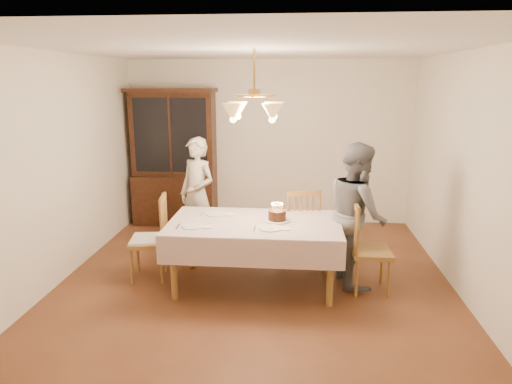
# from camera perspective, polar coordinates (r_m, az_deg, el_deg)

# --- Properties ---
(ground) EXTENTS (5.00, 5.00, 0.00)m
(ground) POSITION_cam_1_polar(r_m,az_deg,el_deg) (5.34, -0.19, -11.52)
(ground) COLOR #572D19
(ground) RESTS_ON ground
(room_shell) EXTENTS (5.00, 5.00, 5.00)m
(room_shell) POSITION_cam_1_polar(r_m,az_deg,el_deg) (4.87, -0.21, 5.50)
(room_shell) COLOR white
(room_shell) RESTS_ON ground
(dining_table) EXTENTS (1.90, 1.10, 0.76)m
(dining_table) POSITION_cam_1_polar(r_m,az_deg,el_deg) (5.08, -0.20, -4.56)
(dining_table) COLOR brown
(dining_table) RESTS_ON ground
(china_hutch) EXTENTS (1.38, 0.54, 2.16)m
(china_hutch) POSITION_cam_1_polar(r_m,az_deg,el_deg) (7.42, -10.18, 3.99)
(china_hutch) COLOR black
(china_hutch) RESTS_ON ground
(chair_far_side) EXTENTS (0.50, 0.49, 1.00)m
(chair_far_side) POSITION_cam_1_polar(r_m,az_deg,el_deg) (5.77, 5.60, -4.86)
(chair_far_side) COLOR brown
(chair_far_side) RESTS_ON ground
(chair_left_end) EXTENTS (0.48, 0.50, 1.00)m
(chair_left_end) POSITION_cam_1_polar(r_m,az_deg,el_deg) (5.50, -13.22, -6.02)
(chair_left_end) COLOR brown
(chair_left_end) RESTS_ON ground
(chair_right_end) EXTENTS (0.43, 0.45, 1.00)m
(chair_right_end) POSITION_cam_1_polar(r_m,az_deg,el_deg) (5.21, 14.03, -7.36)
(chair_right_end) COLOR brown
(chair_right_end) RESTS_ON ground
(elderly_woman) EXTENTS (0.68, 0.61, 1.55)m
(elderly_woman) POSITION_cam_1_polar(r_m,az_deg,el_deg) (6.23, -7.34, -0.30)
(elderly_woman) COLOR beige
(elderly_woman) RESTS_ON ground
(adult_in_grey) EXTENTS (0.75, 0.89, 1.63)m
(adult_in_grey) POSITION_cam_1_polar(r_m,az_deg,el_deg) (5.29, 12.49, -2.68)
(adult_in_grey) COLOR slate
(adult_in_grey) RESTS_ON ground
(birthday_cake) EXTENTS (0.30, 0.30, 0.20)m
(birthday_cake) POSITION_cam_1_polar(r_m,az_deg,el_deg) (5.09, 2.65, -3.02)
(birthday_cake) COLOR white
(birthday_cake) RESTS_ON dining_table
(place_setting_near_left) EXTENTS (0.38, 0.23, 0.02)m
(place_setting_near_left) POSITION_cam_1_polar(r_m,az_deg,el_deg) (4.93, -7.73, -4.26)
(place_setting_near_left) COLOR white
(place_setting_near_left) RESTS_ON dining_table
(place_setting_near_right) EXTENTS (0.38, 0.24, 0.02)m
(place_setting_near_right) POSITION_cam_1_polar(r_m,az_deg,el_deg) (4.83, 1.92, -4.55)
(place_setting_near_right) COLOR white
(place_setting_near_right) RESTS_ON dining_table
(place_setting_far_left) EXTENTS (0.39, 0.24, 0.02)m
(place_setting_far_left) POSITION_cam_1_polar(r_m,az_deg,el_deg) (5.34, -4.84, -2.75)
(place_setting_far_left) COLOR white
(place_setting_far_left) RESTS_ON dining_table
(chandelier) EXTENTS (0.62, 0.62, 0.73)m
(chandelier) POSITION_cam_1_polar(r_m,az_deg,el_deg) (4.83, -0.21, 10.15)
(chandelier) COLOR #BF8C3F
(chandelier) RESTS_ON ground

